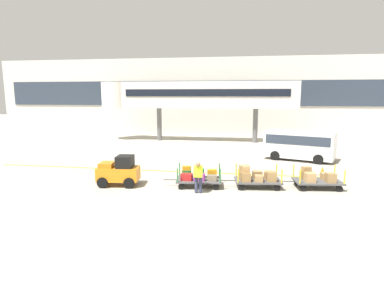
{
  "coord_description": "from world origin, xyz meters",
  "views": [
    {
      "loc": [
        1.7,
        -13.32,
        4.64
      ],
      "look_at": [
        -1.22,
        4.22,
        1.5
      ],
      "focal_mm": 30.88,
      "sensor_mm": 36.0,
      "label": 1
    }
  ],
  "objects_px": {
    "baggage_tug": "(119,171)",
    "baggage_cart_lead": "(198,177)",
    "baggage_handler": "(198,176)",
    "safety_cone_near": "(322,171)",
    "baggage_cart_tail": "(317,178)",
    "baggage_cart_middle": "(257,177)",
    "shuttle_van": "(300,143)"
  },
  "relations": [
    {
      "from": "baggage_cart_lead",
      "to": "safety_cone_near",
      "type": "height_order",
      "value": "baggage_cart_lead"
    },
    {
      "from": "baggage_tug",
      "to": "safety_cone_near",
      "type": "distance_m",
      "value": 11.68
    },
    {
      "from": "baggage_cart_tail",
      "to": "safety_cone_near",
      "type": "relative_size",
      "value": 5.57
    },
    {
      "from": "baggage_tug",
      "to": "shuttle_van",
      "type": "distance_m",
      "value": 13.48
    },
    {
      "from": "baggage_cart_lead",
      "to": "baggage_handler",
      "type": "xyz_separation_m",
      "value": [
        0.17,
        -1.23,
        0.37
      ]
    },
    {
      "from": "baggage_cart_lead",
      "to": "shuttle_van",
      "type": "height_order",
      "value": "shuttle_van"
    },
    {
      "from": "baggage_tug",
      "to": "baggage_cart_lead",
      "type": "height_order",
      "value": "baggage_tug"
    },
    {
      "from": "baggage_tug",
      "to": "baggage_handler",
      "type": "xyz_separation_m",
      "value": [
        4.27,
        -0.74,
        0.11
      ]
    },
    {
      "from": "baggage_cart_middle",
      "to": "shuttle_van",
      "type": "relative_size",
      "value": 0.59
    },
    {
      "from": "baggage_cart_lead",
      "to": "baggage_cart_middle",
      "type": "distance_m",
      "value": 2.96
    },
    {
      "from": "shuttle_van",
      "to": "safety_cone_near",
      "type": "bearing_deg",
      "value": -81.92
    },
    {
      "from": "baggage_tug",
      "to": "baggage_cart_middle",
      "type": "height_order",
      "value": "baggage_tug"
    },
    {
      "from": "baggage_cart_tail",
      "to": "baggage_tug",
      "type": "bearing_deg",
      "value": -173.5
    },
    {
      "from": "shuttle_van",
      "to": "safety_cone_near",
      "type": "distance_m",
      "value": 4.81
    },
    {
      "from": "baggage_handler",
      "to": "safety_cone_near",
      "type": "bearing_deg",
      "value": 35.61
    },
    {
      "from": "baggage_cart_middle",
      "to": "shuttle_van",
      "type": "height_order",
      "value": "shuttle_van"
    },
    {
      "from": "baggage_tug",
      "to": "baggage_cart_lead",
      "type": "bearing_deg",
      "value": 6.8
    },
    {
      "from": "baggage_tug",
      "to": "baggage_cart_tail",
      "type": "bearing_deg",
      "value": 6.5
    },
    {
      "from": "baggage_cart_tail",
      "to": "baggage_handler",
      "type": "distance_m",
      "value": 6.08
    },
    {
      "from": "baggage_handler",
      "to": "safety_cone_near",
      "type": "xyz_separation_m",
      "value": [
        6.67,
        4.78,
        -0.59
      ]
    },
    {
      "from": "baggage_cart_lead",
      "to": "baggage_handler",
      "type": "distance_m",
      "value": 1.3
    },
    {
      "from": "baggage_cart_middle",
      "to": "baggage_handler",
      "type": "xyz_separation_m",
      "value": [
        -2.78,
        -1.56,
        0.32
      ]
    },
    {
      "from": "baggage_cart_middle",
      "to": "safety_cone_near",
      "type": "distance_m",
      "value": 5.07
    },
    {
      "from": "baggage_handler",
      "to": "baggage_cart_tail",
      "type": "bearing_deg",
      "value": 18.1
    },
    {
      "from": "baggage_cart_lead",
      "to": "safety_cone_near",
      "type": "relative_size",
      "value": 5.57
    },
    {
      "from": "shuttle_van",
      "to": "baggage_cart_tail",
      "type": "bearing_deg",
      "value": -91.8
    },
    {
      "from": "baggage_cart_lead",
      "to": "shuttle_van",
      "type": "relative_size",
      "value": 0.59
    },
    {
      "from": "baggage_cart_lead",
      "to": "safety_cone_near",
      "type": "xyz_separation_m",
      "value": [
        6.84,
        3.55,
        -0.22
      ]
    },
    {
      "from": "baggage_cart_tail",
      "to": "shuttle_van",
      "type": "bearing_deg",
      "value": 88.2
    },
    {
      "from": "baggage_tug",
      "to": "baggage_handler",
      "type": "relative_size",
      "value": 1.42
    },
    {
      "from": "baggage_cart_middle",
      "to": "baggage_cart_tail",
      "type": "distance_m",
      "value": 3.02
    },
    {
      "from": "baggage_cart_lead",
      "to": "baggage_handler",
      "type": "bearing_deg",
      "value": -82.17
    }
  ]
}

